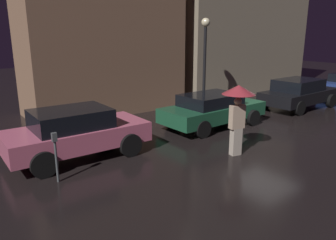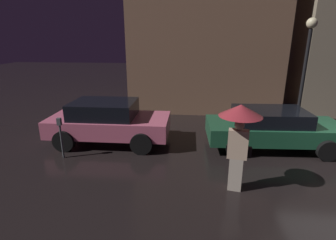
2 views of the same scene
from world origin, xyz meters
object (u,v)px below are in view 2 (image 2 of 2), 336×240
object	(u,v)px
parking_meter	(61,134)
street_lamp_near	(307,54)
parked_car_pink	(108,121)
parked_car_green	(273,127)
pedestrian_with_umbrella	(239,127)

from	to	relation	value
parking_meter	street_lamp_near	xyz separation A→B (m)	(8.41, 3.84, 2.14)
parked_car_pink	parked_car_green	world-z (taller)	parked_car_pink
pedestrian_with_umbrella	parking_meter	size ratio (longest dim) A/B	1.67
parked_car_green	pedestrian_with_umbrella	size ratio (longest dim) A/B	2.06
parked_car_pink	pedestrian_with_umbrella	size ratio (longest dim) A/B	1.91
parking_meter	street_lamp_near	distance (m)	9.49
parked_car_green	pedestrian_with_umbrella	bearing A→B (deg)	-122.90
parking_meter	parked_car_pink	bearing A→B (deg)	52.89
pedestrian_with_umbrella	street_lamp_near	xyz separation A→B (m)	(3.37, 5.17, 1.30)
pedestrian_with_umbrella	parking_meter	distance (m)	5.28
parked_car_green	street_lamp_near	distance (m)	3.73
pedestrian_with_umbrella	parking_meter	xyz separation A→B (m)	(-5.04, 1.33, -0.84)
parked_car_pink	parking_meter	size ratio (longest dim) A/B	3.19
pedestrian_with_umbrella	street_lamp_near	bearing A→B (deg)	67.62
parked_car_green	street_lamp_near	world-z (taller)	street_lamp_near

